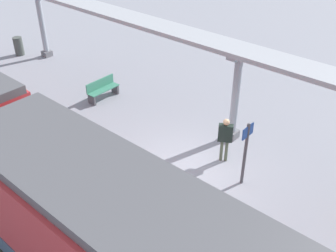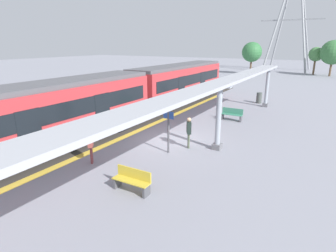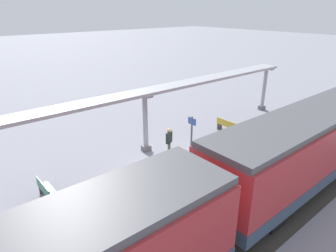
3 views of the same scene
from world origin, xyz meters
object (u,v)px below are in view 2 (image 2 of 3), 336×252
object	(u,v)px
train_near_carriage	(53,115)
canopy_pillar_third	(267,87)
train_far_carriage	(180,83)
canopy_pillar_second	(218,118)
bench_near_end	(132,180)
platform_info_sign	(168,127)
passenger_waiting_near_edge	(90,142)
bench_mid_platform	(232,114)
trash_bin	(259,98)
passenger_by_the_benches	(189,129)

from	to	relation	value
train_near_carriage	canopy_pillar_third	size ratio (longest dim) A/B	3.91
train_far_carriage	canopy_pillar_second	bearing A→B (deg)	-52.73
train_far_carriage	canopy_pillar_second	size ratio (longest dim) A/B	3.91
bench_near_end	canopy_pillar_third	bearing A→B (deg)	86.04
train_near_carriage	platform_info_sign	world-z (taller)	train_near_carriage
bench_near_end	passenger_waiting_near_edge	xyz separation A→B (m)	(-3.15, 1.07, 0.59)
train_far_carriage	bench_mid_platform	world-z (taller)	train_far_carriage
bench_mid_platform	trash_bin	xyz separation A→B (m)	(0.28, 7.05, 0.04)
platform_info_sign	train_far_carriage	bearing A→B (deg)	115.34
train_near_carriage	platform_info_sign	size ratio (longest dim) A/B	5.96
canopy_pillar_second	passenger_waiting_near_edge	xyz separation A→B (m)	(-4.35, -4.55, -0.67)
canopy_pillar_second	platform_info_sign	world-z (taller)	canopy_pillar_second
platform_info_sign	passenger_waiting_near_edge	size ratio (longest dim) A/B	1.33
bench_mid_platform	canopy_pillar_third	bearing A→B (deg)	79.02
bench_near_end	bench_mid_platform	bearing A→B (deg)	89.61
bench_mid_platform	passenger_waiting_near_edge	distance (m)	10.98
train_near_carriage	train_far_carriage	world-z (taller)	same
bench_near_end	passenger_waiting_near_edge	world-z (taller)	passenger_waiting_near_edge
bench_mid_platform	passenger_waiting_near_edge	size ratio (longest dim) A/B	0.91
canopy_pillar_second	passenger_waiting_near_edge	bearing A→B (deg)	-133.74
bench_near_end	passenger_by_the_benches	distance (m)	5.10
canopy_pillar_third	bench_mid_platform	bearing A→B (deg)	-100.98
train_far_carriage	canopy_pillar_third	distance (m)	7.58
train_far_carriage	canopy_pillar_third	world-z (taller)	train_far_carriage
train_far_carriage	bench_mid_platform	bearing A→B (deg)	-30.46
canopy_pillar_second	passenger_by_the_benches	size ratio (longest dim) A/B	2.03
platform_info_sign	passenger_by_the_benches	bearing A→B (deg)	62.31
canopy_pillar_second	bench_mid_platform	bearing A→B (deg)	100.72
trash_bin	passenger_waiting_near_edge	distance (m)	17.88
canopy_pillar_third	bench_mid_platform	world-z (taller)	canopy_pillar_third
passenger_by_the_benches	passenger_waiting_near_edge	bearing A→B (deg)	-126.82
train_near_carriage	bench_mid_platform	world-z (taller)	train_near_carriage
canopy_pillar_second	passenger_waiting_near_edge	size ratio (longest dim) A/B	2.03
passenger_waiting_near_edge	bench_near_end	bearing A→B (deg)	-18.81
passenger_waiting_near_edge	bench_mid_platform	bearing A→B (deg)	72.86
canopy_pillar_third	trash_bin	size ratio (longest dim) A/B	3.46
bench_near_end	train_near_carriage	bearing A→B (deg)	166.38
platform_info_sign	canopy_pillar_second	bearing A→B (deg)	40.57
passenger_by_the_benches	platform_info_sign	bearing A→B (deg)	-117.69
train_far_carriage	passenger_waiting_near_edge	size ratio (longest dim) A/B	7.94
train_near_carriage	train_far_carriage	xyz separation A→B (m)	(0.00, 13.69, 0.00)
bench_near_end	platform_info_sign	size ratio (longest dim) A/B	0.68
bench_near_end	bench_mid_platform	size ratio (longest dim) A/B	1.00
bench_mid_platform	platform_info_sign	world-z (taller)	platform_info_sign
train_near_carriage	canopy_pillar_second	world-z (taller)	train_near_carriage
train_near_carriage	passenger_waiting_near_edge	size ratio (longest dim) A/B	7.94
train_far_carriage	platform_info_sign	size ratio (longest dim) A/B	5.96
train_near_carriage	canopy_pillar_third	distance (m)	17.45
bench_mid_platform	passenger_by_the_benches	bearing A→B (deg)	-92.17
canopy_pillar_second	trash_bin	world-z (taller)	canopy_pillar_second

